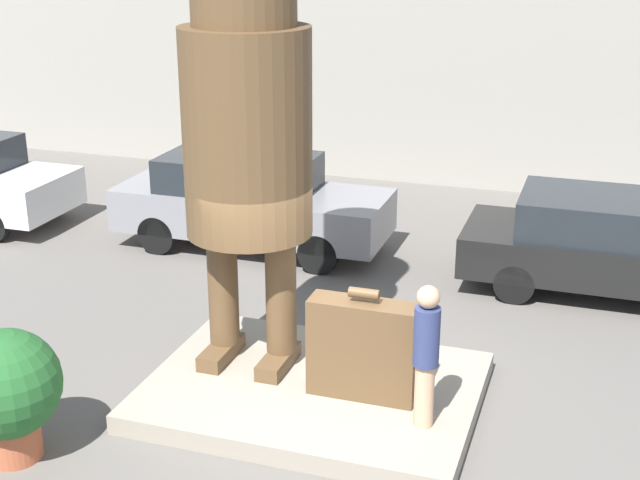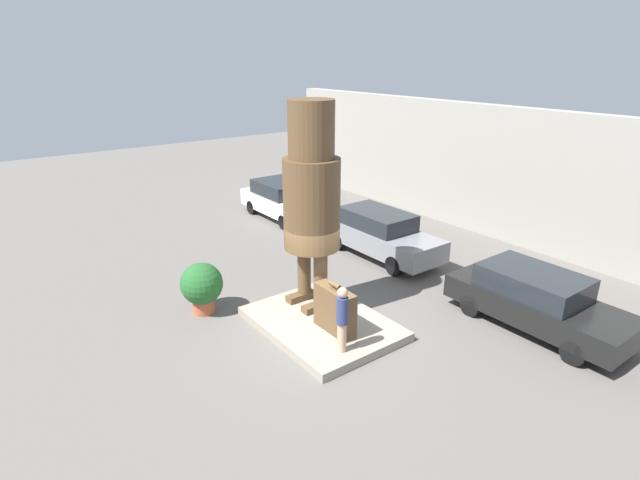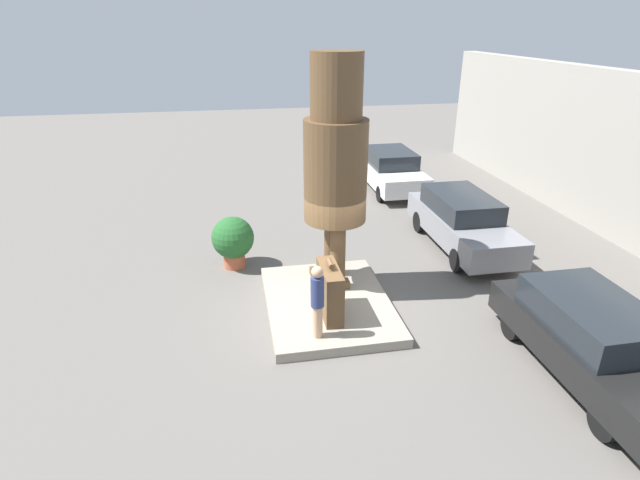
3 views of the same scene
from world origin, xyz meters
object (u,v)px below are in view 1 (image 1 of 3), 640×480
Objects in this scene: parked_car_black at (615,244)px; statue_figure at (246,103)px; tourist at (426,351)px; planter_pot at (6,388)px; giant_suitcase at (363,349)px; parked_car_grey at (249,200)px.

statue_figure is at bearing -135.29° from parked_car_black.
tourist reaches higher than planter_pot.
statue_figure is 4.15× the size of giant_suitcase.
giant_suitcase is 5.31m from parked_car_black.
parked_car_grey reaches higher than giant_suitcase.
parked_car_black is 3.18× the size of planter_pot.
planter_pot is (-4.09, -1.63, -0.31)m from tourist.
parked_car_grey is at bearing 178.72° from parked_car_black.
statue_figure is 3.37× the size of tourist.
parked_car_grey reaches higher than parked_car_black.
giant_suitcase is 0.81× the size of tourist.
parked_car_grey is 1.01× the size of parked_car_black.
giant_suitcase reaches higher than planter_pot.
giant_suitcase reaches higher than parked_car_black.
statue_figure is at bearing 54.95° from planter_pot.
parked_car_grey is (-4.19, 5.15, -0.27)m from tourist.
tourist is 5.36m from parked_car_black.
tourist reaches higher than giant_suitcase.
planter_pot is (-3.29, -2.06, 0.00)m from giant_suitcase.
parked_car_black is at bearing 59.86° from giant_suitcase.
statue_figure is at bearing -66.78° from parked_car_grey.
planter_pot is at bearing -89.15° from parked_car_grey.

